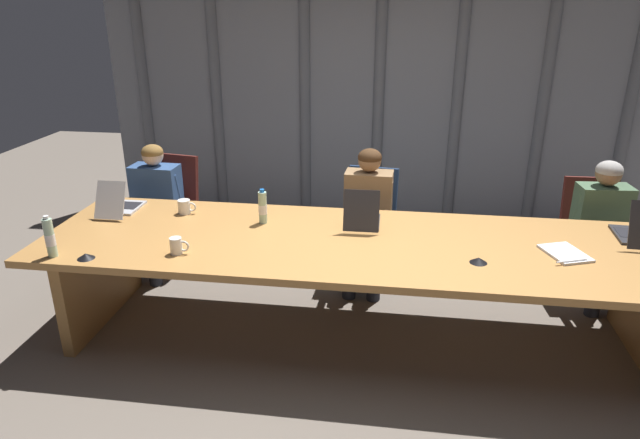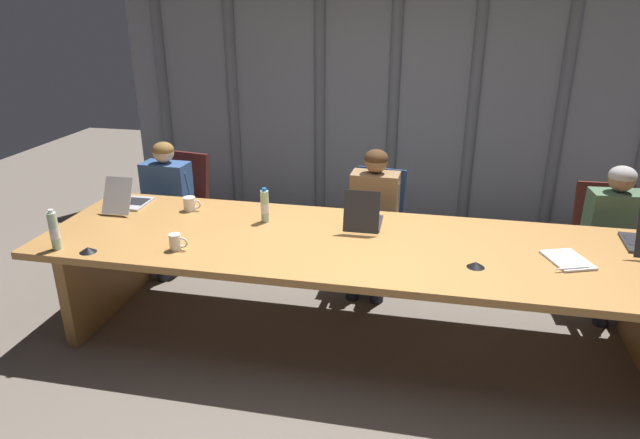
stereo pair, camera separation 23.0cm
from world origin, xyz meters
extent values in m
plane|color=#6B6056|center=(0.00, 0.00, 0.00)|extent=(12.06, 12.06, 0.00)
cube|color=#B77F42|center=(0.00, 0.00, 0.73)|extent=(4.36, 1.24, 0.05)
cube|color=black|center=(0.00, 0.00, 0.67)|extent=(3.71, 0.10, 0.06)
cube|color=olive|center=(-1.93, 0.00, 0.35)|extent=(0.08, 1.06, 0.71)
cube|color=gray|center=(0.00, 2.67, 1.44)|extent=(6.03, 0.10, 2.88)
cylinder|color=slate|center=(-2.66, 2.62, 1.44)|extent=(0.12, 0.12, 2.82)
cylinder|color=slate|center=(-1.81, 2.62, 1.44)|extent=(0.12, 0.12, 2.82)
cylinder|color=slate|center=(-0.81, 2.62, 1.44)|extent=(0.12, 0.12, 2.82)
cylinder|color=slate|center=(0.00, 2.62, 1.44)|extent=(0.12, 0.12, 2.82)
cylinder|color=slate|center=(0.83, 2.62, 1.44)|extent=(0.12, 0.12, 2.82)
cylinder|color=slate|center=(1.70, 2.62, 1.44)|extent=(0.12, 0.12, 2.82)
cube|color=#BCBCC1|center=(-1.86, 0.37, 0.77)|extent=(0.22, 0.30, 0.02)
cube|color=black|center=(-1.86, 0.40, 0.78)|extent=(0.19, 0.17, 0.00)
cube|color=#BCBCC1|center=(-1.86, 0.16, 0.90)|extent=(0.22, 0.14, 0.26)
cube|color=black|center=(-1.86, 0.16, 0.91)|extent=(0.20, 0.12, 0.23)
cube|color=#2D2D33|center=(0.00, 0.34, 0.77)|extent=(0.25, 0.31, 0.02)
cube|color=black|center=(0.00, 0.36, 0.78)|extent=(0.21, 0.17, 0.00)
cube|color=#2D2D33|center=(0.00, 0.15, 0.92)|extent=(0.25, 0.07, 0.29)
cube|color=black|center=(0.00, 0.16, 0.92)|extent=(0.22, 0.06, 0.26)
cube|color=#511E19|center=(-1.81, 0.96, 0.42)|extent=(0.55, 0.55, 0.08)
cube|color=#511E19|center=(-1.77, 1.18, 0.72)|extent=(0.45, 0.19, 0.52)
cylinder|color=#262628|center=(-1.81, 0.96, 0.21)|extent=(0.05, 0.05, 0.34)
cylinder|color=black|center=(-1.81, 0.96, 0.02)|extent=(0.60, 0.60, 0.04)
cube|color=navy|center=(0.00, 0.96, 0.42)|extent=(0.54, 0.54, 0.08)
cube|color=navy|center=(0.03, 1.18, 0.70)|extent=(0.44, 0.17, 0.48)
cylinder|color=#262628|center=(0.00, 0.96, 0.21)|extent=(0.05, 0.05, 0.34)
cylinder|color=black|center=(0.00, 0.96, 0.02)|extent=(0.60, 0.60, 0.04)
cube|color=#511E19|center=(1.84, 0.96, 0.42)|extent=(0.49, 0.49, 0.08)
cube|color=#511E19|center=(1.83, 1.18, 0.69)|extent=(0.44, 0.13, 0.46)
cylinder|color=#262628|center=(1.84, 0.96, 0.21)|extent=(0.05, 0.05, 0.34)
cylinder|color=black|center=(1.84, 0.96, 0.02)|extent=(0.60, 0.60, 0.04)
cube|color=#335184|center=(-1.86, 0.94, 0.70)|extent=(0.42, 0.24, 0.48)
sphere|color=beige|center=(-1.86, 0.94, 1.04)|extent=(0.18, 0.18, 0.18)
ellipsoid|color=olive|center=(-1.86, 0.94, 1.06)|extent=(0.19, 0.19, 0.14)
cylinder|color=#335184|center=(-1.68, 0.94, 0.75)|extent=(0.08, 0.14, 0.27)
cylinder|color=beige|center=(-1.69, 0.73, 0.64)|extent=(0.08, 0.30, 0.06)
cylinder|color=#335184|center=(-2.03, 0.95, 0.75)|extent=(0.08, 0.14, 0.27)
cylinder|color=beige|center=(-2.04, 0.74, 0.64)|extent=(0.08, 0.30, 0.06)
cylinder|color=#262833|center=(-1.76, 0.74, 0.43)|extent=(0.15, 0.41, 0.13)
cylinder|color=#262833|center=(-1.77, 0.56, 0.22)|extent=(0.11, 0.11, 0.44)
cylinder|color=#262833|center=(-1.96, 0.75, 0.43)|extent=(0.15, 0.41, 0.13)
cylinder|color=#262833|center=(-1.97, 0.57, 0.22)|extent=(0.11, 0.11, 0.44)
cube|color=olive|center=(0.01, 0.94, 0.71)|extent=(0.40, 0.24, 0.50)
sphere|color=#8C6647|center=(0.01, 0.94, 1.07)|extent=(0.19, 0.19, 0.19)
ellipsoid|color=#472D19|center=(0.01, 0.94, 1.09)|extent=(0.19, 0.19, 0.14)
cylinder|color=olive|center=(0.17, 0.94, 0.78)|extent=(0.08, 0.14, 0.27)
cylinder|color=#8C6647|center=(0.16, 0.73, 0.66)|extent=(0.08, 0.30, 0.06)
cylinder|color=olive|center=(-0.16, 0.95, 0.78)|extent=(0.08, 0.14, 0.27)
cylinder|color=#8C6647|center=(-0.17, 0.74, 0.66)|extent=(0.08, 0.30, 0.06)
cylinder|color=#262833|center=(0.10, 0.74, 0.43)|extent=(0.15, 0.41, 0.13)
cylinder|color=#262833|center=(0.09, 0.56, 0.22)|extent=(0.11, 0.11, 0.44)
cylinder|color=#262833|center=(-0.10, 0.75, 0.43)|extent=(0.15, 0.41, 0.13)
cylinder|color=#262833|center=(-0.11, 0.57, 0.22)|extent=(0.11, 0.11, 0.44)
cube|color=#4C6B4C|center=(1.85, 0.94, 0.70)|extent=(0.41, 0.25, 0.47)
sphere|color=#8C6647|center=(1.85, 0.94, 1.03)|extent=(0.20, 0.20, 0.20)
ellipsoid|color=#B2ADA8|center=(1.85, 0.94, 1.06)|extent=(0.20, 0.20, 0.15)
cylinder|color=#4C6B4C|center=(2.02, 0.96, 0.74)|extent=(0.08, 0.14, 0.27)
cylinder|color=#4C6B4C|center=(1.69, 0.93, 0.74)|extent=(0.08, 0.14, 0.27)
cylinder|color=#8C6647|center=(1.70, 0.72, 0.62)|extent=(0.09, 0.30, 0.06)
cylinder|color=#262833|center=(1.97, 0.75, 0.43)|extent=(0.16, 0.41, 0.13)
cylinder|color=#262833|center=(1.98, 0.57, 0.22)|extent=(0.11, 0.11, 0.44)
cylinder|color=#262833|center=(1.77, 0.74, 0.43)|extent=(0.16, 0.41, 0.13)
cylinder|color=#262833|center=(1.78, 0.56, 0.22)|extent=(0.11, 0.11, 0.44)
cylinder|color=#ADD1B2|center=(-1.91, -0.51, 0.89)|extent=(0.06, 0.06, 0.25)
cylinder|color=white|center=(-1.91, -0.51, 0.87)|extent=(0.06, 0.06, 0.08)
cylinder|color=white|center=(-1.91, -0.51, 1.02)|extent=(0.03, 0.03, 0.02)
cylinder|color=#ADD1B2|center=(-0.72, 0.23, 0.88)|extent=(0.06, 0.06, 0.24)
cylinder|color=white|center=(-0.72, 0.23, 0.87)|extent=(0.06, 0.06, 0.07)
cylinder|color=blue|center=(-0.72, 0.23, 1.01)|extent=(0.03, 0.03, 0.02)
cylinder|color=white|center=(-1.15, -0.36, 0.81)|extent=(0.08, 0.08, 0.11)
torus|color=white|center=(-1.10, -0.36, 0.81)|extent=(0.08, 0.01, 0.08)
cylinder|color=white|center=(-1.36, 0.34, 0.81)|extent=(0.09, 0.09, 0.11)
torus|color=white|center=(-1.30, 0.34, 0.81)|extent=(0.07, 0.01, 0.07)
cone|color=black|center=(-1.69, -0.52, 0.78)|extent=(0.11, 0.11, 0.03)
cone|color=black|center=(0.76, -0.23, 0.78)|extent=(0.11, 0.11, 0.03)
cube|color=silver|center=(1.33, -0.03, 0.77)|extent=(0.31, 0.36, 0.02)
cylinder|color=silver|center=(1.33, -0.17, 0.78)|extent=(0.20, 0.09, 0.01)
camera|label=1|loc=(0.22, -3.46, 2.28)|focal=31.25mm
camera|label=2|loc=(0.45, -3.42, 2.28)|focal=31.25mm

